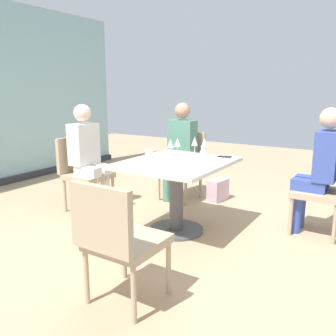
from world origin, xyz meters
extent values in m
plane|color=tan|center=(0.00, 0.00, 0.00)|extent=(12.00, 12.00, 0.00)
cube|color=silver|center=(0.00, 0.00, 0.71)|extent=(1.12, 0.95, 0.04)
cylinder|color=#4C4C51|center=(0.00, 0.00, 0.35)|extent=(0.14, 0.14, 0.69)
cylinder|color=#4C4C51|center=(0.00, 0.00, 0.01)|extent=(0.56, 0.56, 0.02)
cube|color=tan|center=(0.96, 0.52, 0.42)|extent=(0.46, 0.46, 0.06)
cube|color=tan|center=(1.21, 0.52, 0.66)|extent=(0.05, 0.46, 0.42)
cylinder|color=tan|center=(0.76, 0.72, 0.20)|extent=(0.04, 0.04, 0.39)
cylinder|color=tan|center=(0.76, 0.32, 0.20)|extent=(0.04, 0.04, 0.39)
cylinder|color=tan|center=(1.16, 0.72, 0.20)|extent=(0.04, 0.04, 0.39)
cylinder|color=tan|center=(1.16, 0.32, 0.20)|extent=(0.04, 0.04, 0.39)
cube|color=tan|center=(0.70, -1.22, 0.42)|extent=(0.46, 0.46, 0.06)
cylinder|color=tan|center=(0.90, -1.02, 0.20)|extent=(0.04, 0.04, 0.39)
cylinder|color=tan|center=(0.50, -1.02, 0.20)|extent=(0.04, 0.04, 0.39)
cylinder|color=tan|center=(0.50, -1.42, 0.20)|extent=(0.04, 0.04, 0.39)
cube|color=tan|center=(0.00, 1.22, 0.42)|extent=(0.46, 0.46, 0.06)
cube|color=tan|center=(0.00, 1.47, 0.66)|extent=(0.46, 0.05, 0.42)
cylinder|color=tan|center=(-0.20, 1.02, 0.20)|extent=(0.04, 0.04, 0.39)
cylinder|color=tan|center=(0.20, 1.02, 0.20)|extent=(0.04, 0.04, 0.39)
cylinder|color=tan|center=(-0.20, 1.42, 0.20)|extent=(0.04, 0.04, 0.39)
cylinder|color=tan|center=(0.20, 1.42, 0.20)|extent=(0.04, 0.04, 0.39)
cube|color=tan|center=(-1.22, -0.35, 0.42)|extent=(0.46, 0.46, 0.06)
cube|color=tan|center=(-1.47, -0.35, 0.66)|extent=(0.05, 0.46, 0.42)
cylinder|color=tan|center=(-1.02, -0.55, 0.20)|extent=(0.04, 0.04, 0.39)
cylinder|color=tan|center=(-1.02, -0.15, 0.20)|extent=(0.04, 0.04, 0.39)
cylinder|color=tan|center=(-1.42, -0.55, 0.20)|extent=(0.04, 0.04, 0.39)
cylinder|color=tan|center=(-1.42, -0.15, 0.20)|extent=(0.04, 0.04, 0.39)
cylinder|color=#4C7F6B|center=(0.78, 0.61, 0.23)|extent=(0.11, 0.11, 0.45)
cube|color=#4C7F6B|center=(0.88, 0.61, 0.51)|extent=(0.32, 0.13, 0.11)
cylinder|color=#4C7F6B|center=(0.78, 0.43, 0.23)|extent=(0.11, 0.11, 0.45)
cube|color=#4C7F6B|center=(0.88, 0.43, 0.51)|extent=(0.32, 0.13, 0.11)
cube|color=#4C7F6B|center=(1.01, 0.52, 0.80)|extent=(0.20, 0.34, 0.48)
sphere|color=tan|center=(1.01, 0.52, 1.16)|extent=(0.20, 0.20, 0.20)
cylinder|color=#384C9E|center=(0.79, -1.04, 0.23)|extent=(0.11, 0.11, 0.45)
cube|color=#384C9E|center=(0.79, -1.14, 0.51)|extent=(0.13, 0.32, 0.11)
cylinder|color=#384C9E|center=(0.61, -1.04, 0.23)|extent=(0.11, 0.11, 0.45)
cube|color=#384C9E|center=(0.61, -1.14, 0.51)|extent=(0.13, 0.32, 0.11)
cube|color=#384C9E|center=(0.70, -1.27, 0.80)|extent=(0.34, 0.20, 0.48)
sphere|color=#D8AD8C|center=(0.70, -1.27, 1.16)|extent=(0.20, 0.20, 0.20)
cylinder|color=silver|center=(-0.09, 1.04, 0.23)|extent=(0.11, 0.11, 0.45)
cube|color=silver|center=(-0.09, 1.14, 0.51)|extent=(0.13, 0.32, 0.11)
cylinder|color=silver|center=(0.09, 1.04, 0.23)|extent=(0.11, 0.11, 0.45)
cube|color=silver|center=(0.09, 1.14, 0.51)|extent=(0.13, 0.32, 0.11)
cube|color=silver|center=(0.00, 1.27, 0.80)|extent=(0.34, 0.20, 0.48)
sphere|color=beige|center=(0.00, 1.27, 1.16)|extent=(0.20, 0.20, 0.20)
cylinder|color=silver|center=(0.33, 0.18, 0.73)|extent=(0.06, 0.06, 0.00)
cylinder|color=silver|center=(0.33, 0.18, 0.78)|extent=(0.01, 0.01, 0.08)
cone|color=silver|center=(0.33, 0.18, 0.87)|extent=(0.07, 0.07, 0.09)
cylinder|color=silver|center=(0.21, 0.20, 0.73)|extent=(0.06, 0.06, 0.00)
cylinder|color=silver|center=(0.21, 0.20, 0.78)|extent=(0.01, 0.01, 0.08)
cone|color=silver|center=(0.21, 0.20, 0.87)|extent=(0.07, 0.07, 0.09)
cylinder|color=silver|center=(0.07, -0.25, 0.73)|extent=(0.06, 0.06, 0.00)
cylinder|color=silver|center=(0.07, -0.25, 0.78)|extent=(0.01, 0.01, 0.08)
cone|color=silver|center=(0.07, -0.25, 0.87)|extent=(0.07, 0.07, 0.09)
cylinder|color=silver|center=(0.48, 0.06, 0.73)|extent=(0.06, 0.06, 0.00)
cylinder|color=silver|center=(0.48, 0.06, 0.78)|extent=(0.01, 0.01, 0.08)
cone|color=silver|center=(0.48, 0.06, 0.87)|extent=(0.07, 0.07, 0.09)
cylinder|color=silver|center=(0.45, -0.08, 0.73)|extent=(0.06, 0.06, 0.00)
cylinder|color=silver|center=(0.45, -0.08, 0.78)|extent=(0.01, 0.01, 0.08)
cone|color=silver|center=(0.45, -0.08, 0.87)|extent=(0.07, 0.07, 0.09)
cylinder|color=white|center=(0.00, 0.34, 0.78)|extent=(0.08, 0.08, 0.09)
cube|color=black|center=(0.46, -0.31, 0.73)|extent=(0.10, 0.16, 0.01)
cube|color=beige|center=(1.17, 0.07, 0.14)|extent=(0.32, 0.20, 0.28)
camera|label=1|loc=(-2.96, -1.77, 1.43)|focal=38.11mm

